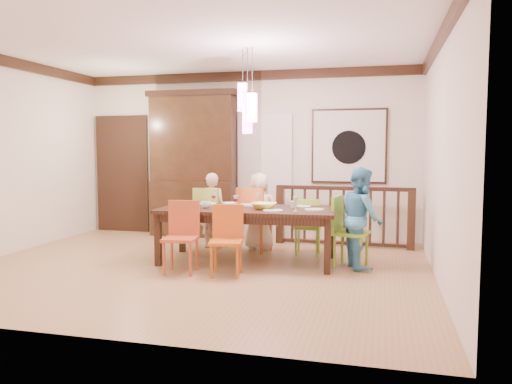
% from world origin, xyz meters
% --- Properties ---
extents(floor, '(6.00, 6.00, 0.00)m').
position_xyz_m(floor, '(0.00, 0.00, 0.00)').
color(floor, '#A67A50').
rests_on(floor, ground).
extents(ceiling, '(6.00, 6.00, 0.00)m').
position_xyz_m(ceiling, '(0.00, 0.00, 2.90)').
color(ceiling, white).
rests_on(ceiling, wall_back).
extents(wall_back, '(6.00, 0.00, 6.00)m').
position_xyz_m(wall_back, '(0.00, 2.50, 1.45)').
color(wall_back, beige).
rests_on(wall_back, floor).
extents(wall_right, '(0.00, 5.00, 5.00)m').
position_xyz_m(wall_right, '(3.00, 0.00, 1.45)').
color(wall_right, beige).
rests_on(wall_right, floor).
extents(crown_molding, '(6.00, 5.00, 0.16)m').
position_xyz_m(crown_molding, '(0.00, 0.00, 2.82)').
color(crown_molding, black).
rests_on(crown_molding, wall_back).
extents(panel_door, '(1.04, 0.07, 2.24)m').
position_xyz_m(panel_door, '(-2.40, 2.45, 1.05)').
color(panel_door, black).
rests_on(panel_door, wall_back).
extents(white_doorway, '(0.97, 0.05, 2.22)m').
position_xyz_m(white_doorway, '(0.35, 2.46, 1.05)').
color(white_doorway, silver).
rests_on(white_doorway, wall_back).
extents(painting, '(1.25, 0.06, 1.25)m').
position_xyz_m(painting, '(1.80, 2.46, 1.60)').
color(painting, black).
rests_on(painting, wall_back).
extents(pendant_cluster, '(0.27, 0.21, 1.14)m').
position_xyz_m(pendant_cluster, '(0.57, 0.49, 2.11)').
color(pendant_cluster, '#FF4CB4').
rests_on(pendant_cluster, ceiling).
extents(dining_table, '(2.44, 1.20, 0.75)m').
position_xyz_m(dining_table, '(0.57, 0.49, 0.68)').
color(dining_table, black).
rests_on(dining_table, floor).
extents(chair_far_left, '(0.51, 0.51, 0.96)m').
position_xyz_m(chair_far_left, '(-0.19, 1.22, 0.55)').
color(chair_far_left, '#92B53A').
rests_on(chair_far_left, floor).
extents(chair_far_mid, '(0.52, 0.52, 0.98)m').
position_xyz_m(chair_far_mid, '(0.50, 1.20, 0.56)').
color(chair_far_mid, '#CB6126').
rests_on(chair_far_mid, floor).
extents(chair_far_right, '(0.39, 0.39, 0.84)m').
position_xyz_m(chair_far_right, '(1.30, 1.19, 0.48)').
color(chair_far_right, '#93C539').
rests_on(chair_far_right, floor).
extents(chair_near_left, '(0.45, 0.45, 0.90)m').
position_xyz_m(chair_near_left, '(-0.08, -0.31, 0.52)').
color(chair_near_left, '#AF4624').
rests_on(chair_near_left, floor).
extents(chair_near_mid, '(0.45, 0.45, 0.86)m').
position_xyz_m(chair_near_mid, '(0.51, -0.28, 0.49)').
color(chair_near_mid, '#BB5516').
rests_on(chair_near_mid, floor).
extents(chair_end_right, '(0.50, 0.50, 0.93)m').
position_xyz_m(chair_end_right, '(1.97, 0.55, 0.53)').
color(chair_end_right, '#73AA26').
rests_on(chair_end_right, floor).
extents(china_hutch, '(1.63, 0.46, 2.57)m').
position_xyz_m(china_hutch, '(-0.91, 2.30, 1.29)').
color(china_hutch, black).
rests_on(china_hutch, floor).
extents(balustrade, '(2.20, 0.16, 0.96)m').
position_xyz_m(balustrade, '(1.76, 1.95, 0.50)').
color(balustrade, black).
rests_on(balustrade, floor).
extents(person_far_left, '(0.45, 0.31, 1.19)m').
position_xyz_m(person_far_left, '(-0.22, 1.31, 0.59)').
color(person_far_left, '#FFCAC2').
rests_on(person_far_left, floor).
extents(person_far_mid, '(0.62, 0.44, 1.19)m').
position_xyz_m(person_far_mid, '(0.53, 1.34, 0.60)').
color(person_far_mid, beige).
rests_on(person_far_mid, floor).
extents(person_end_right, '(0.69, 0.77, 1.32)m').
position_xyz_m(person_end_right, '(2.10, 0.55, 0.66)').
color(person_end_right, '#4393BD').
rests_on(person_end_right, floor).
extents(serving_bowl, '(0.35, 0.35, 0.08)m').
position_xyz_m(serving_bowl, '(0.82, 0.44, 0.79)').
color(serving_bowl, yellow).
rests_on(serving_bowl, dining_table).
extents(small_bowl, '(0.23, 0.23, 0.07)m').
position_xyz_m(small_bowl, '(0.32, 0.49, 0.78)').
color(small_bowl, white).
rests_on(small_bowl, dining_table).
extents(cup_left, '(0.13, 0.13, 0.10)m').
position_xyz_m(cup_left, '(0.04, 0.31, 0.80)').
color(cup_left, silver).
rests_on(cup_left, dining_table).
extents(cup_right, '(0.13, 0.13, 0.10)m').
position_xyz_m(cup_right, '(1.19, 0.61, 0.80)').
color(cup_right, silver).
rests_on(cup_right, dining_table).
extents(plate_far_left, '(0.26, 0.26, 0.01)m').
position_xyz_m(plate_far_left, '(-0.12, 0.81, 0.76)').
color(plate_far_left, white).
rests_on(plate_far_left, dining_table).
extents(plate_far_mid, '(0.26, 0.26, 0.01)m').
position_xyz_m(plate_far_mid, '(0.51, 0.81, 0.76)').
color(plate_far_mid, white).
rests_on(plate_far_mid, dining_table).
extents(plate_far_right, '(0.26, 0.26, 0.01)m').
position_xyz_m(plate_far_right, '(1.28, 0.80, 0.76)').
color(plate_far_right, white).
rests_on(plate_far_right, dining_table).
extents(plate_near_left, '(0.26, 0.26, 0.01)m').
position_xyz_m(plate_near_left, '(-0.15, 0.16, 0.76)').
color(plate_near_left, white).
rests_on(plate_near_left, dining_table).
extents(plate_near_mid, '(0.26, 0.26, 0.01)m').
position_xyz_m(plate_near_mid, '(0.99, 0.24, 0.76)').
color(plate_near_mid, white).
rests_on(plate_near_mid, dining_table).
extents(plate_end_right, '(0.26, 0.26, 0.01)m').
position_xyz_m(plate_end_right, '(1.50, 0.48, 0.76)').
color(plate_end_right, white).
rests_on(plate_end_right, dining_table).
extents(wine_glass_a, '(0.08, 0.08, 0.19)m').
position_xyz_m(wine_glass_a, '(0.03, 0.64, 0.84)').
color(wine_glass_a, '#590C19').
rests_on(wine_glass_a, dining_table).
extents(wine_glass_b, '(0.08, 0.08, 0.19)m').
position_xyz_m(wine_glass_b, '(0.68, 0.68, 0.84)').
color(wine_glass_b, silver).
rests_on(wine_glass_b, dining_table).
extents(wine_glass_c, '(0.08, 0.08, 0.19)m').
position_xyz_m(wine_glass_c, '(0.47, 0.27, 0.84)').
color(wine_glass_c, '#590C19').
rests_on(wine_glass_c, dining_table).
extents(wine_glass_d, '(0.08, 0.08, 0.19)m').
position_xyz_m(wine_glass_d, '(1.27, 0.29, 0.84)').
color(wine_glass_d, silver).
rests_on(wine_glass_d, dining_table).
extents(napkin, '(0.18, 0.14, 0.01)m').
position_xyz_m(napkin, '(0.46, 0.13, 0.76)').
color(napkin, '#D83359').
rests_on(napkin, dining_table).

